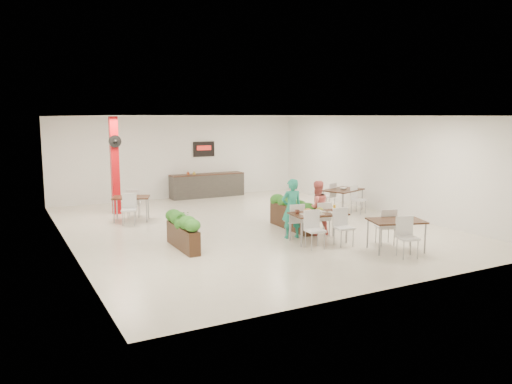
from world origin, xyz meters
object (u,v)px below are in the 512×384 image
Objects in this scene: side_table_c at (396,225)px; diner_woman at (317,208)px; side_table_b at (343,192)px; red_column at (115,164)px; side_table_a at (131,201)px; main_table at (318,217)px; planter_right at (292,212)px; planter_left at (183,229)px; service_counter at (207,185)px; diner_man at (292,209)px.

diner_woman is at bearing 126.25° from side_table_c.
side_table_b is (2.76, 2.42, -0.10)m from diner_woman.
red_column is at bearing -45.95° from diner_woman.
diner_woman reaches higher than side_table_a.
side_table_c is (4.73, -6.45, 0.01)m from side_table_a.
main_table is 0.85× the size of planter_right.
side_table_b is 1.00× the size of side_table_c.
planter_left is at bearing 168.29° from side_table_c.
service_counter is 7.44m from diner_man.
service_counter is at bearing 99.48° from side_table_b.
planter_left is 5.13m from side_table_c.
service_counter is 1.80× the size of side_table_b.
main_table is (-0.25, -8.06, 0.14)m from service_counter.
planter_right is at bearing -67.71° from diner_woman.
diner_woman is at bearing -88.77° from service_counter.
red_column reaches higher than diner_woman.
diner_woman is (0.41, 0.65, 0.11)m from main_table.
side_table_b is at bearing 18.13° from planter_left.
planter_right reaches higher than side_table_b.
main_table is 1.56m from planter_right.
planter_left is at bearing 177.26° from side_table_b.
red_column is 6.99m from diner_woman.
side_table_c is (1.54, -2.25, -0.16)m from diner_man.
service_counter is 7.42m from diner_woman.
diner_woman reaches higher than main_table.
side_table_a is (-3.83, -3.21, 0.13)m from service_counter.
service_counter is 6.52m from planter_right.
diner_woman is at bearing -74.90° from planter_right.
service_counter is 1.45× the size of planter_right.
planter_left is 6.82m from side_table_b.
planter_right is at bearing -114.91° from diner_man.
side_table_c is at bearing 115.38° from diner_woman.
side_table_c is (0.90, -9.66, 0.14)m from service_counter.
planter_left reaches higher than side_table_b.
diner_woman is 0.89× the size of side_table_b.
planter_left is (-3.72, 0.30, -0.25)m from diner_woman.
diner_man reaches higher than diner_woman.
diner_woman is 0.95m from planter_right.
planter_left is (-3.31, 0.95, -0.14)m from main_table.
side_table_c is at bearing 131.57° from diner_man.
side_table_a is (-3.58, 4.86, -0.01)m from main_table.
main_table is 0.78m from diner_woman.
planter_right reaches higher than side_table_a.
service_counter is at bearing 63.42° from planter_left.
planter_left is 1.07× the size of side_table_c.
diner_man is 0.95× the size of side_table_b.
side_table_b is (3.17, 3.07, 0.01)m from main_table.
diner_woman reaches higher than side_table_b.
planter_right is at bearing -90.72° from service_counter.
planter_left is 3.92m from side_table_a.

